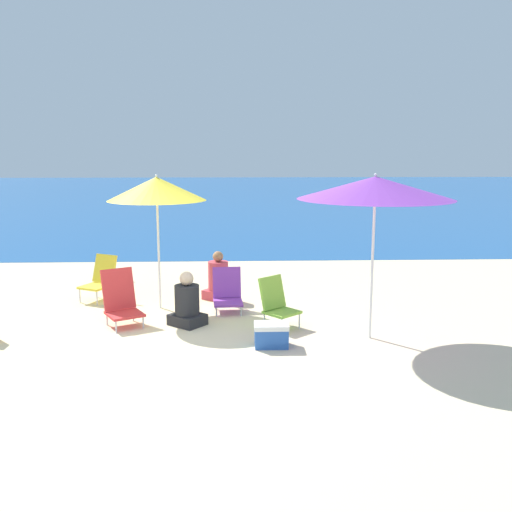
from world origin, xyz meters
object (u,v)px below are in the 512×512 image
object	(u,v)px
beach_umbrella_purple	(375,188)
seagull	(123,274)
beach_chair_purple	(227,292)
person_seated_far	(187,304)
beach_umbrella_yellow	(157,189)
beach_chair_lime	(277,302)
beach_chair_yellow	(100,278)
person_seated_near	(218,280)
cooler_box	(271,335)
beach_chair_red	(121,300)

from	to	relation	value
beach_umbrella_purple	seagull	xyz separation A→B (m)	(-4.03, 3.58, -1.91)
beach_chair_purple	person_seated_far	distance (m)	0.94
beach_umbrella_yellow	seagull	world-z (taller)	beach_umbrella_yellow
beach_chair_lime	beach_chair_yellow	bearing A→B (deg)	109.33
beach_umbrella_purple	person_seated_near	bearing A→B (deg)	134.89
person_seated_far	cooler_box	distance (m)	1.53
person_seated_far	cooler_box	size ratio (longest dim) A/B	1.80
beach_umbrella_purple	seagull	size ratio (longest dim) A/B	8.31
beach_umbrella_purple	person_seated_near	xyz separation A→B (m)	(-2.13, 2.13, -1.71)
beach_umbrella_yellow	person_seated_near	bearing A→B (deg)	29.57
beach_chair_red	cooler_box	xyz separation A→B (m)	(2.14, -1.02, -0.21)
beach_chair_red	person_seated_near	bearing A→B (deg)	16.15
person_seated_near	cooler_box	world-z (taller)	person_seated_near
beach_umbrella_purple	person_seated_far	distance (m)	3.15
beach_chair_purple	seagull	distance (m)	3.00
beach_umbrella_yellow	beach_chair_lime	bearing A→B (deg)	-30.70
beach_chair_yellow	person_seated_far	world-z (taller)	person_seated_far
beach_chair_yellow	beach_chair_purple	distance (m)	2.31
beach_chair_purple	person_seated_far	size ratio (longest dim) A/B	0.85
beach_umbrella_purple	beach_chair_purple	distance (m)	2.99
beach_umbrella_yellow	beach_chair_red	xyz separation A→B (m)	(-0.45, -0.88, -1.56)
cooler_box	person_seated_near	bearing A→B (deg)	107.32
beach_chair_red	person_seated_far	size ratio (longest dim) A/B	1.02
beach_umbrella_purple	cooler_box	size ratio (longest dim) A/B	5.02
beach_umbrella_purple	cooler_box	xyz separation A→B (m)	(-1.37, -0.30, -1.89)
seagull	cooler_box	bearing A→B (deg)	-55.56
beach_umbrella_purple	beach_chair_yellow	world-z (taller)	beach_umbrella_purple
beach_chair_lime	beach_umbrella_purple	bearing A→B (deg)	-64.05
beach_chair_yellow	person_seated_near	distance (m)	2.01
beach_chair_red	cooler_box	bearing A→B (deg)	-55.02
person_seated_far	beach_chair_red	bearing A→B (deg)	126.62
beach_umbrella_purple	seagull	bearing A→B (deg)	138.34
person_seated_near	person_seated_far	size ratio (longest dim) A/B	1.05
beach_chair_purple	seagull	world-z (taller)	beach_chair_purple
beach_chair_purple	person_seated_near	world-z (taller)	person_seated_near
beach_chair_purple	beach_umbrella_purple	bearing A→B (deg)	-39.98
beach_chair_yellow	beach_umbrella_purple	bearing A→B (deg)	-0.13
beach_chair_yellow	person_seated_near	size ratio (longest dim) A/B	0.91
beach_chair_red	cooler_box	world-z (taller)	beach_chair_red
beach_umbrella_purple	beach_chair_lime	xyz separation A→B (m)	(-1.24, 0.53, -1.67)
beach_chair_lime	cooler_box	xyz separation A→B (m)	(-0.13, -0.82, -0.22)
beach_chair_purple	cooler_box	world-z (taller)	beach_chair_purple
beach_chair_yellow	seagull	xyz separation A→B (m)	(0.11, 1.40, -0.24)
beach_umbrella_purple	beach_chair_lime	distance (m)	2.15
beach_umbrella_yellow	beach_chair_purple	xyz separation A→B (m)	(1.09, -0.19, -1.64)
seagull	beach_umbrella_purple	bearing A→B (deg)	-41.66
beach_chair_purple	person_seated_far	world-z (taller)	person_seated_far
person_seated_near	beach_chair_lime	bearing A→B (deg)	-115.75
beach_chair_yellow	beach_chair_red	distance (m)	1.59
beach_umbrella_yellow	cooler_box	xyz separation A→B (m)	(1.69, -1.90, -1.78)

